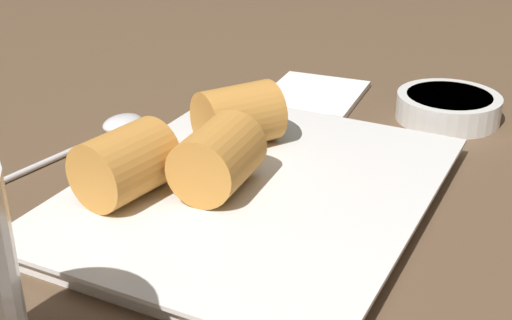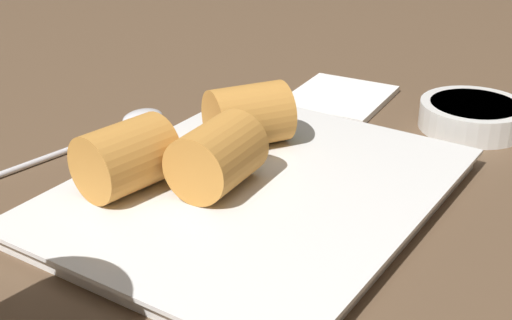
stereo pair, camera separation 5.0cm
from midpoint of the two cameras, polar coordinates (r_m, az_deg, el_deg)
table_surface at (r=49.12cm, az=-1.47°, el=-5.79°), size 180.00×140.00×2.00cm
serving_plate at (r=50.12cm, az=2.86°, el=-2.81°), size 29.04×23.07×1.50cm
roll_front_left at (r=55.23cm, az=2.39°, el=3.58°), size 7.66×7.30×4.80cm
roll_front_right at (r=48.35cm, az=0.53°, el=0.27°), size 7.01×5.19×4.80cm
roll_back_left at (r=48.75cm, az=-7.15°, el=0.29°), size 7.18×5.70×4.80cm
dipping_bowl_near at (r=65.83cm, az=19.09°, el=3.40°), size 9.24×9.24×2.35cm
spoon at (r=62.53cm, az=-8.01°, el=2.79°), size 18.87×4.69×1.35cm
napkin at (r=69.76cm, az=8.72°, el=4.91°), size 10.95×9.53×0.60cm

